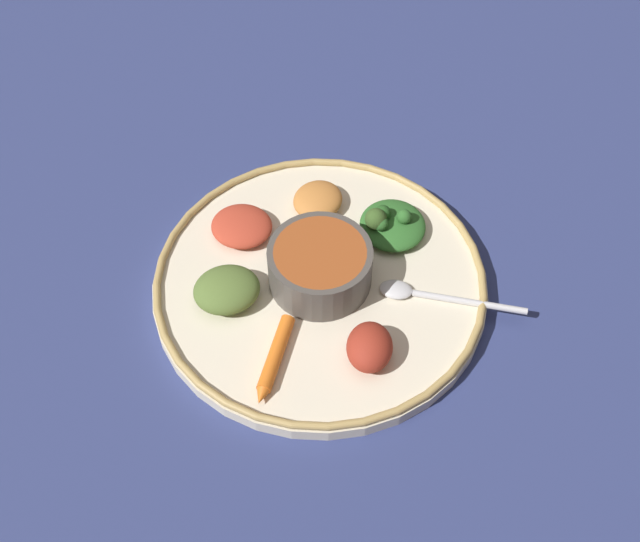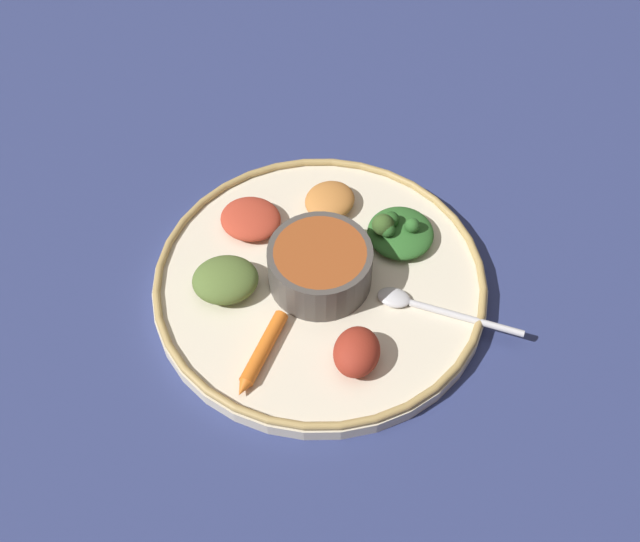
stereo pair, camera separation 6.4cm
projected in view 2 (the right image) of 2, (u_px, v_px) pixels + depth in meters
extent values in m
plane|color=navy|center=(320.00, 288.00, 0.84)|extent=(2.40, 2.40, 0.00)
cylinder|color=beige|center=(320.00, 284.00, 0.84)|extent=(0.35, 0.35, 0.02)
torus|color=tan|center=(320.00, 278.00, 0.83)|extent=(0.34, 0.34, 0.01)
cylinder|color=#4C4742|center=(320.00, 266.00, 0.81)|extent=(0.11, 0.11, 0.05)
cylinder|color=#99471E|center=(320.00, 253.00, 0.79)|extent=(0.09, 0.09, 0.01)
ellipsoid|color=silver|center=(394.00, 297.00, 0.81)|extent=(0.04, 0.03, 0.01)
cylinder|color=silver|center=(466.00, 318.00, 0.80)|extent=(0.11, 0.05, 0.01)
ellipsoid|color=#2D6628|center=(400.00, 233.00, 0.85)|extent=(0.10, 0.10, 0.02)
sphere|color=#385623|center=(383.00, 225.00, 0.84)|extent=(0.02, 0.02, 0.02)
sphere|color=#23511E|center=(391.00, 220.00, 0.85)|extent=(0.02, 0.02, 0.02)
sphere|color=#2D6628|center=(412.00, 225.00, 0.84)|extent=(0.02, 0.02, 0.02)
sphere|color=#2D6628|center=(387.00, 230.00, 0.84)|extent=(0.02, 0.02, 0.02)
cylinder|color=orange|center=(264.00, 348.00, 0.77)|extent=(0.04, 0.08, 0.01)
cone|color=orange|center=(242.00, 389.00, 0.74)|extent=(0.02, 0.02, 0.01)
ellipsoid|color=#567033|center=(225.00, 280.00, 0.81)|extent=(0.09, 0.09, 0.03)
ellipsoid|color=#C67A38|center=(330.00, 200.00, 0.88)|extent=(0.05, 0.06, 0.02)
ellipsoid|color=#B73D28|center=(251.00, 219.00, 0.87)|extent=(0.08, 0.08, 0.02)
ellipsoid|color=maroon|center=(357.00, 352.00, 0.76)|extent=(0.06, 0.07, 0.03)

